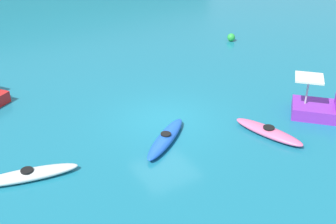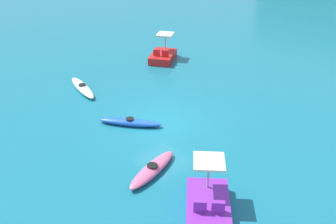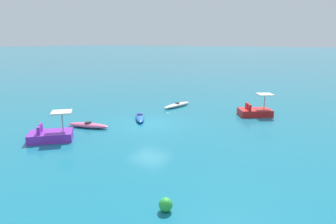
# 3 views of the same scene
# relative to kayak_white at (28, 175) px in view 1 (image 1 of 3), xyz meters

# --- Properties ---
(ground_plane) EXTENTS (600.00, 600.00, 0.00)m
(ground_plane) POSITION_rel_kayak_white_xyz_m (5.82, 1.09, -0.16)
(ground_plane) COLOR #19728C
(kayak_white) EXTENTS (3.30, 1.25, 0.37)m
(kayak_white) POSITION_rel_kayak_white_xyz_m (0.00, 0.00, 0.00)
(kayak_white) COLOR white
(kayak_white) RESTS_ON ground_plane
(kayak_blue) EXTENTS (2.84, 2.40, 0.37)m
(kayak_blue) POSITION_rel_kayak_white_xyz_m (5.01, -0.33, -0.00)
(kayak_blue) COLOR blue
(kayak_blue) RESTS_ON ground_plane
(kayak_pink) EXTENTS (1.44, 2.98, 0.37)m
(kayak_pink) POSITION_rel_kayak_white_xyz_m (8.61, -1.93, 0.00)
(kayak_pink) COLOR pink
(kayak_pink) RESTS_ON ground_plane
(pedal_boat_purple) EXTENTS (2.75, 2.76, 1.68)m
(pedal_boat_purple) POSITION_rel_kayak_white_xyz_m (11.56, -1.87, 0.17)
(pedal_boat_purple) COLOR purple
(pedal_boat_purple) RESTS_ON ground_plane
(buoy_green) EXTENTS (0.48, 0.48, 0.48)m
(buoy_green) POSITION_rel_kayak_white_xyz_m (14.37, 7.67, 0.08)
(buoy_green) COLOR green
(buoy_green) RESTS_ON ground_plane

